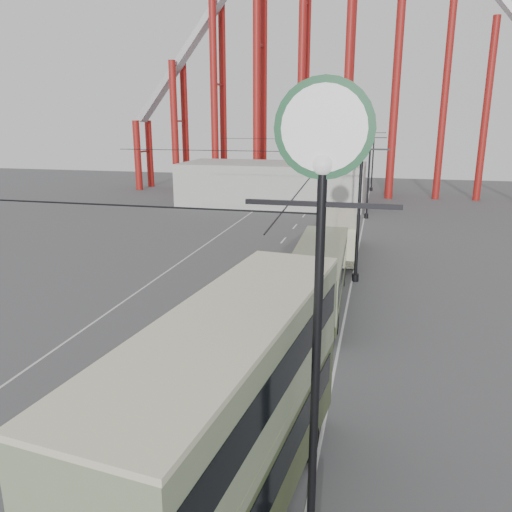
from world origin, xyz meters
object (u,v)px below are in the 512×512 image
(single_decker_cream, at_px, (338,233))
(single_decker_green, at_px, (319,272))
(pedestrian, at_px, (227,291))
(lamp_post_near, at_px, (321,225))
(double_decker_bus, at_px, (233,410))

(single_decker_cream, bearing_deg, single_decker_green, -93.31)
(pedestrian, bearing_deg, lamp_post_near, 95.67)
(single_decker_green, distance_m, pedestrian, 5.16)
(single_decker_green, bearing_deg, single_decker_cream, 87.43)
(lamp_post_near, distance_m, double_decker_bus, 5.03)
(pedestrian, bearing_deg, single_decker_green, -179.06)
(double_decker_bus, relative_size, pedestrian, 5.87)
(lamp_post_near, bearing_deg, single_decker_green, 96.34)
(lamp_post_near, relative_size, double_decker_bus, 0.99)
(double_decker_bus, height_order, single_decker_cream, double_decker_bus)
(lamp_post_near, relative_size, single_decker_cream, 1.04)
(single_decker_cream, bearing_deg, pedestrian, -114.42)
(single_decker_green, height_order, pedestrian, single_decker_green)
(double_decker_bus, distance_m, single_decker_green, 16.33)
(single_decker_cream, bearing_deg, double_decker_bus, -93.09)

